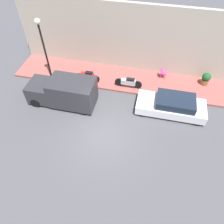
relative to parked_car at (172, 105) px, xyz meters
name	(u,v)px	position (x,y,z in m)	size (l,w,h in m)	color
ground_plane	(104,135)	(-2.75, 3.75, -0.60)	(60.00, 60.00, 0.00)	#47474C
sidewalk	(121,79)	(2.51, 3.75, -0.52)	(2.83, 16.09, 0.16)	#934C47
building_facade	(127,38)	(4.07, 3.75, 1.93)	(0.30, 16.09, 5.05)	#B2A899
parked_car	(172,105)	(0.00, 0.00, 0.00)	(1.76, 4.32, 1.23)	silver
delivery_van	(63,92)	(-0.68, 7.01, 0.36)	(1.81, 4.41, 1.90)	#2D2D33
scooter_silver	(128,82)	(1.64, 3.08, -0.03)	(0.30, 1.94, 0.75)	#B7B7BF
motorcycle_red	(88,76)	(1.67, 6.08, -0.02)	(0.30, 1.78, 0.80)	#B21E1E
streetlamp	(42,39)	(1.44, 8.87, 2.70)	(0.38, 0.38, 4.49)	black
potted_plant	(206,79)	(3.15, -2.25, 0.06)	(0.60, 0.60, 0.95)	brown
cafe_chair	(163,72)	(3.29, 0.82, 0.06)	(0.40, 0.40, 0.89)	#D8338C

